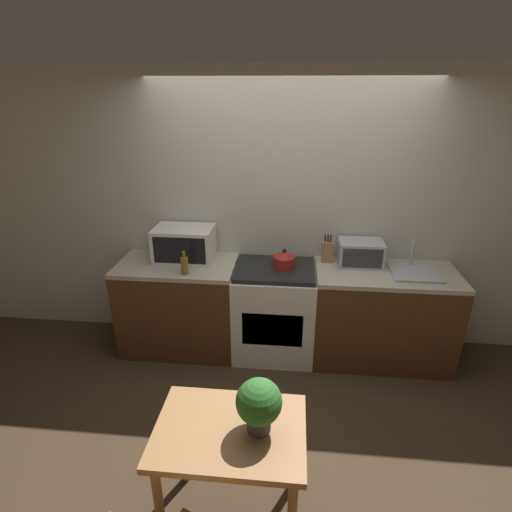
% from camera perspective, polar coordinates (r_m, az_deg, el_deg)
% --- Properties ---
extents(ground_plane, '(16.00, 16.00, 0.00)m').
position_cam_1_polar(ground_plane, '(3.59, 3.22, -19.31)').
color(ground_plane, '#3D2D1E').
extents(wall_back, '(10.00, 0.06, 2.60)m').
position_cam_1_polar(wall_back, '(3.80, 4.34, 5.92)').
color(wall_back, beige).
rests_on(wall_back, ground_plane).
extents(counter_left_run, '(1.10, 0.62, 0.90)m').
position_cam_1_polar(counter_left_run, '(3.98, -10.84, -6.99)').
color(counter_left_run, '#4C2D19').
rests_on(counter_left_run, ground_plane).
extents(counter_right_run, '(1.26, 0.62, 0.90)m').
position_cam_1_polar(counter_right_run, '(3.93, 17.50, -8.16)').
color(counter_right_run, '#4C2D19').
rests_on(counter_right_run, ground_plane).
extents(stove_range, '(0.75, 0.62, 0.90)m').
position_cam_1_polar(stove_range, '(3.84, 2.61, -7.83)').
color(stove_range, silver).
rests_on(stove_range, ground_plane).
extents(kettle, '(0.20, 0.20, 0.18)m').
position_cam_1_polar(kettle, '(3.62, 4.00, -0.47)').
color(kettle, maroon).
rests_on(kettle, stove_range).
extents(microwave, '(0.55, 0.36, 0.31)m').
position_cam_1_polar(microwave, '(3.80, -10.22, 1.72)').
color(microwave, silver).
rests_on(microwave, counter_left_run).
extents(bottle, '(0.07, 0.07, 0.21)m').
position_cam_1_polar(bottle, '(3.53, -10.17, -1.31)').
color(bottle, olive).
rests_on(bottle, counter_left_run).
extents(knife_block, '(0.10, 0.07, 0.27)m').
position_cam_1_polar(knife_block, '(3.77, 10.12, 0.64)').
color(knife_block, '#9E7042').
rests_on(knife_block, counter_right_run).
extents(toaster_oven, '(0.40, 0.27, 0.23)m').
position_cam_1_polar(toaster_oven, '(3.77, 14.69, 0.42)').
color(toaster_oven, '#ADAFB5').
rests_on(toaster_oven, counter_right_run).
extents(sink_basin, '(0.41, 0.39, 0.24)m').
position_cam_1_polar(sink_basin, '(3.78, 21.66, -2.04)').
color(sink_basin, '#ADAFB5').
rests_on(sink_basin, counter_right_run).
extents(dining_table, '(0.81, 0.58, 0.72)m').
position_cam_1_polar(dining_table, '(2.42, -3.68, -25.25)').
color(dining_table, '#9E7042').
rests_on(dining_table, ground_plane).
extents(potted_plant, '(0.25, 0.25, 0.31)m').
position_cam_1_polar(potted_plant, '(2.21, 0.42, -20.32)').
color(potted_plant, '#424247').
rests_on(potted_plant, dining_table).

